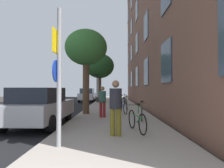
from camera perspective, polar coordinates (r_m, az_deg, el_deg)
ground_plane at (r=16.93m, az=-11.54°, el=-6.78°), size 41.80×41.80×0.00m
road_asphalt at (r=17.47m, az=-18.35°, el=-6.56°), size 7.00×38.00×0.01m
sidewalk at (r=16.58m, az=0.48°, el=-6.72°), size 4.20×38.00×0.12m
sign_post at (r=5.04m, az=-15.84°, el=3.86°), size 0.16×0.60×3.54m
traffic_light at (r=20.94m, az=-4.75°, el=1.57°), size 0.43×0.24×3.74m
tree_near at (r=11.50m, az=-7.77°, el=10.46°), size 2.49×2.49×4.98m
tree_far at (r=22.04m, az=-3.69°, el=5.36°), size 3.32×3.32×5.52m
bicycle_0 at (r=6.65m, az=7.53°, el=-10.81°), size 0.53×1.73×0.98m
bicycle_1 at (r=9.08m, az=9.04°, el=-8.47°), size 0.43×1.56×0.91m
bicycle_2 at (r=11.37m, az=3.28°, el=-6.92°), size 0.56×1.66×0.97m
bicycle_3 at (r=13.79m, az=4.47°, el=-5.94°), size 0.42×1.75×0.98m
bicycle_4 at (r=16.16m, az=2.92°, el=-5.31°), size 0.42×1.70×0.96m
bicycle_5 at (r=18.58m, az=3.93°, el=-4.82°), size 0.42×1.62×0.95m
pedestrian_0 at (r=5.96m, az=1.15°, el=-6.05°), size 0.44×0.44×1.73m
pedestrian_1 at (r=9.78m, az=-2.83°, el=-4.74°), size 0.46×0.46×1.58m
car_0 at (r=8.67m, az=-20.81°, el=-6.27°), size 2.02×4.22×1.62m
car_1 at (r=23.24m, az=-7.37°, el=-3.26°), size 1.81×4.16×1.62m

